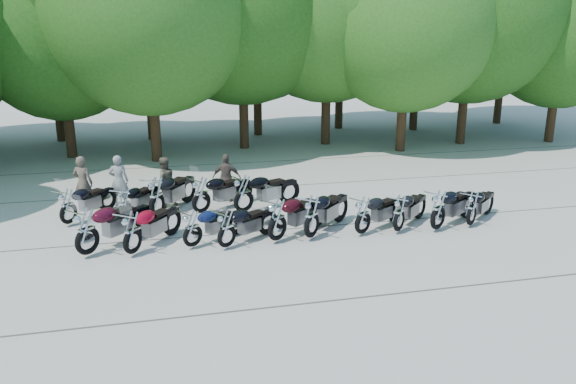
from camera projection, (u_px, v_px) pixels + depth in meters
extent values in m
plane|color=#A9A699|center=(301.00, 248.00, 14.58)|extent=(90.00, 90.00, 0.00)
cylinder|color=#3A2614|center=(69.00, 120.00, 24.56)|extent=(0.44, 0.44, 3.31)
sphere|color=#286319|center=(59.00, 33.00, 23.54)|extent=(7.31, 7.31, 7.31)
cylinder|color=#3A2614|center=(154.00, 115.00, 23.78)|extent=(0.44, 0.44, 3.93)
sphere|color=#357721|center=(147.00, 7.00, 22.56)|extent=(8.70, 8.70, 8.70)
cylinder|color=#3A2614|center=(244.00, 105.00, 26.37)|extent=(0.44, 0.44, 4.13)
sphere|color=#286319|center=(241.00, 2.00, 25.10)|extent=(9.13, 9.13, 9.13)
cylinder|color=#3A2614|center=(326.00, 103.00, 27.36)|extent=(0.44, 0.44, 4.09)
sphere|color=#357721|center=(328.00, 5.00, 26.10)|extent=(9.04, 9.04, 9.04)
cylinder|color=#3A2614|center=(402.00, 112.00, 25.83)|extent=(0.44, 0.44, 3.62)
sphere|color=#357721|center=(407.00, 21.00, 24.72)|extent=(8.00, 8.00, 8.00)
cylinder|color=#3A2614|center=(463.00, 103.00, 27.48)|extent=(0.44, 0.44, 3.98)
sphere|color=#286319|center=(471.00, 9.00, 26.25)|extent=(8.79, 8.79, 8.79)
cylinder|color=#3A2614|center=(553.00, 108.00, 28.02)|extent=(0.44, 0.44, 3.41)
sphere|color=#286319|center=(563.00, 29.00, 26.97)|extent=(7.53, 7.53, 7.53)
cylinder|color=#3A2614|center=(58.00, 106.00, 28.17)|extent=(0.44, 0.44, 3.52)
sphere|color=#357721|center=(49.00, 25.00, 27.09)|extent=(7.78, 7.78, 7.78)
cylinder|color=#3A2614|center=(151.00, 106.00, 28.66)|extent=(0.44, 0.44, 3.42)
sphere|color=#286319|center=(145.00, 29.00, 27.60)|extent=(7.56, 7.56, 7.56)
cylinder|color=#3A2614|center=(258.00, 102.00, 29.88)|extent=(0.44, 0.44, 3.56)
sphere|color=#286319|center=(256.00, 24.00, 28.78)|extent=(7.88, 7.88, 7.88)
cylinder|color=#3A2614|center=(339.00, 95.00, 31.86)|extent=(0.44, 0.44, 3.76)
sphere|color=#286319|center=(341.00, 19.00, 30.70)|extent=(8.31, 8.31, 8.31)
cylinder|color=#3A2614|center=(415.00, 97.00, 31.45)|extent=(0.44, 0.44, 3.63)
sphere|color=#357721|center=(419.00, 23.00, 30.33)|extent=(8.02, 8.02, 8.02)
cylinder|color=#3A2614|center=(500.00, 87.00, 33.50)|extent=(0.44, 0.44, 4.37)
sphere|color=#286319|center=(509.00, 1.00, 32.15)|extent=(9.67, 9.67, 9.67)
imported|color=brown|center=(83.00, 183.00, 17.51)|extent=(0.73, 0.61, 1.73)
imported|color=brown|center=(164.00, 182.00, 17.81)|extent=(0.93, 0.80, 1.62)
imported|color=brown|center=(227.00, 178.00, 18.35)|extent=(1.01, 0.63, 1.60)
imported|color=gray|center=(119.00, 181.00, 17.87)|extent=(0.67, 0.50, 1.67)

